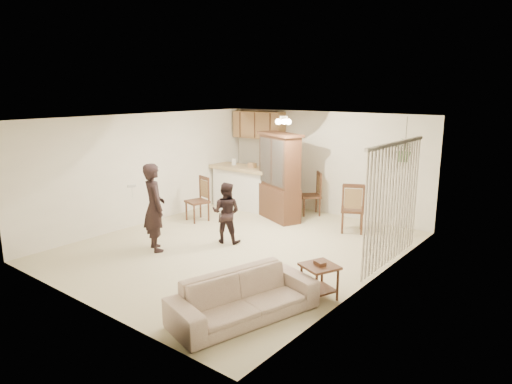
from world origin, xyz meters
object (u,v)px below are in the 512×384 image
Objects in this scene: sofa at (244,292)px; child at (226,210)px; china_hutch at (279,177)px; chair_hutch_left at (310,203)px; side_table at (319,281)px; adult at (154,204)px; chair_hutch_right at (352,218)px; chair_bar at (197,209)px.

sofa is 1.39× the size of child.
china_hutch is 1.14m from chair_hutch_left.
chair_hutch_left is at bearing 123.33° from side_table.
adult is 0.88× the size of china_hutch.
chair_hutch_right is at bearing 24.15° from sofa.
side_table is 4.68m from chair_bar.
side_table is at bearing -7.39° from sofa.
chair_hutch_left is at bearing 38.46° from sofa.
child is (0.76, 1.17, -0.22)m from adult.
child is at bearing 159.47° from side_table.
china_hutch is at bearing -67.87° from chair_hutch_left.
adult is 1.42m from child.
china_hutch is 1.97× the size of chair_bar.
chair_hutch_left is (0.37, 0.81, -0.71)m from china_hutch.
chair_hutch_left is at bearing 64.86° from chair_bar.
child is 2.79m from chair_hutch_right.
side_table is 4.63m from chair_hutch_left.
side_table is at bearing 137.75° from child.
side_table is (2.77, -1.04, -0.40)m from child.
sofa is at bearing 71.06° from chair_hutch_right.
chair_hutch_right reaches higher than chair_hutch_left.
chair_bar is (-3.84, 2.90, -0.07)m from sofa.
sofa is 4.82m from chair_bar.
sofa is 5.41m from chair_hutch_left.
adult is 4.17m from chair_hutch_left.
sofa is 1.04× the size of adult.
adult is 2.15m from chair_bar.
chair_bar is at bearing 157.82° from side_table.
chair_hutch_left reaches higher than chair_bar.
child is 2.99m from side_table.
child reaches higher than chair_hutch_right.
side_table is (0.49, 1.13, -0.10)m from sofa.
adult is (-3.04, 1.00, 0.53)m from sofa.
china_hutch is 1.93× the size of chair_hutch_left.
sofa reaches higher than side_table.
chair_hutch_right is (3.23, 1.49, 0.02)m from chair_bar.
china_hutch is at bearing 46.11° from sofa.
child reaches higher than chair_hutch_left.
child is at bearing -47.97° from chair_hutch_left.
china_hutch is at bearing 133.55° from side_table.
adult reaches higher than chair_hutch_right.
sofa is at bearing 114.64° from child.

